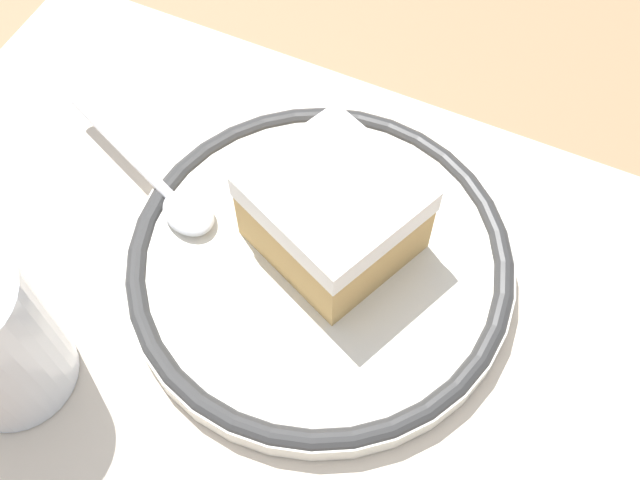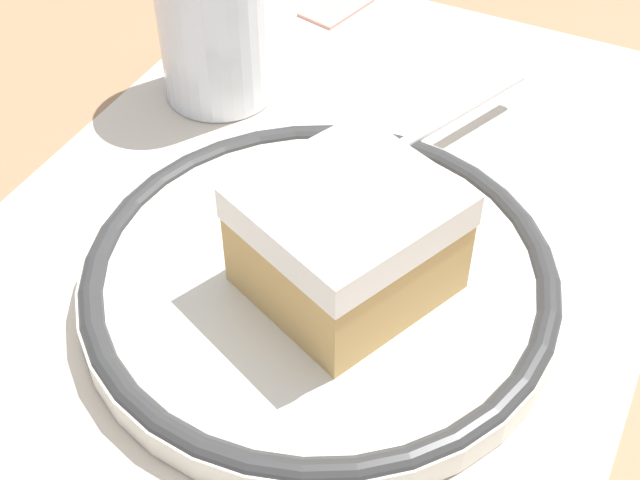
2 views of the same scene
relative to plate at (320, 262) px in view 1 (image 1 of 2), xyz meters
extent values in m
plane|color=#9E7551|center=(-0.04, -0.02, -0.01)|extent=(2.40, 2.40, 0.00)
cube|color=beige|center=(-0.04, -0.02, -0.01)|extent=(0.49, 0.33, 0.00)
cylinder|color=silver|center=(0.00, 0.00, 0.00)|extent=(0.23, 0.23, 0.02)
torus|color=#333333|center=(0.00, 0.00, 0.00)|extent=(0.23, 0.23, 0.01)
cube|color=tan|center=(0.00, 0.01, 0.03)|extent=(0.11, 0.10, 0.04)
cube|color=white|center=(0.00, 0.01, 0.05)|extent=(0.11, 0.10, 0.02)
ellipsoid|color=silver|center=(-0.08, -0.01, 0.01)|extent=(0.04, 0.04, 0.01)
cylinder|color=silver|center=(-0.15, 0.02, 0.01)|extent=(0.10, 0.05, 0.01)
cylinder|color=brown|center=(-0.12, -0.13, 0.02)|extent=(0.06, 0.06, 0.05)
camera|label=1|loc=(0.09, -0.19, 0.39)|focal=42.34mm
camera|label=2|loc=(0.26, 0.13, 0.31)|focal=50.04mm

